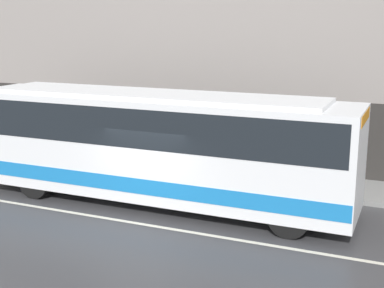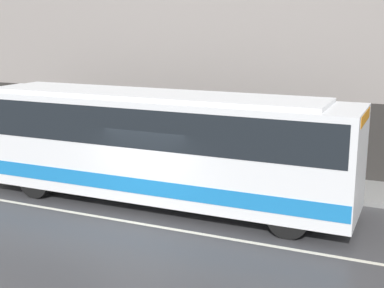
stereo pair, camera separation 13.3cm
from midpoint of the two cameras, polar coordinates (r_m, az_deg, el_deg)
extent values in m
plane|color=#38383A|center=(15.02, -6.14, -8.41)|extent=(60.00, 60.00, 0.00)
cube|color=gray|center=(19.44, 1.36, -3.12)|extent=(60.00, 2.38, 0.17)
cube|color=#2D2B28|center=(20.19, 2.63, 1.32)|extent=(60.00, 0.06, 2.80)
cube|color=beige|center=(15.02, -6.14, -8.40)|extent=(54.00, 0.14, 0.01)
cube|color=white|center=(16.15, -4.39, -0.11)|extent=(12.11, 2.52, 2.93)
cube|color=#1972BF|center=(16.38, -4.34, -3.24)|extent=(12.05, 2.54, 0.45)
cube|color=black|center=(16.01, -4.44, 2.44)|extent=(11.74, 2.54, 1.12)
cube|color=orange|center=(14.18, 17.57, 2.78)|extent=(0.12, 1.89, 0.28)
cube|color=white|center=(15.88, -4.49, 5.27)|extent=(10.29, 2.14, 0.12)
cylinder|color=black|center=(14.03, 10.02, -7.74)|extent=(1.09, 0.28, 1.09)
cylinder|color=black|center=(16.06, 11.86, -5.15)|extent=(1.09, 0.28, 1.09)
cylinder|color=black|center=(17.59, -16.65, -3.84)|extent=(1.09, 0.28, 1.09)
cylinder|color=black|center=(19.25, -12.48, -2.17)|extent=(1.09, 0.28, 1.09)
camera|label=1|loc=(0.07, -90.25, -0.06)|focal=50.00mm
camera|label=2|loc=(0.07, 89.75, 0.06)|focal=50.00mm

